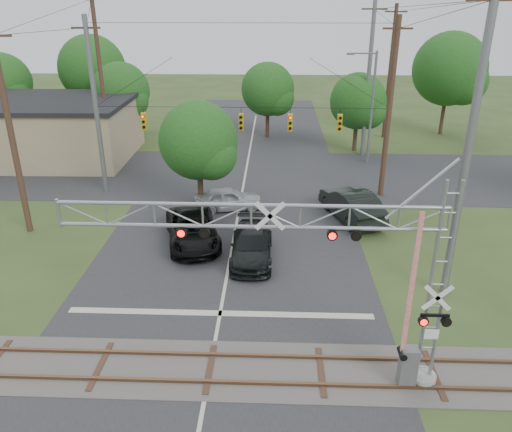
{
  "coord_description": "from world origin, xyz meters",
  "views": [
    {
      "loc": [
        2.21,
        -12.23,
        12.25
      ],
      "look_at": [
        1.45,
        7.5,
        3.7
      ],
      "focal_mm": 35.0,
      "sensor_mm": 36.0,
      "label": 1
    }
  ],
  "objects_px": {
    "streetlight": "(370,102)",
    "traffic_signal_span": "(255,112)",
    "commercial_building": "(7,129)",
    "crossing_gantry": "(325,262)",
    "pickup_black": "(192,230)",
    "sedan_silver": "(228,198)",
    "car_dark": "(252,245)"
  },
  "relations": [
    {
      "from": "pickup_black",
      "to": "sedan_silver",
      "type": "distance_m",
      "value": 5.08
    },
    {
      "from": "sedan_silver",
      "to": "car_dark",
      "type": "bearing_deg",
      "value": -177.41
    },
    {
      "from": "traffic_signal_span",
      "to": "car_dark",
      "type": "xyz_separation_m",
      "value": [
        0.18,
        -9.45,
        -4.88
      ]
    },
    {
      "from": "crossing_gantry",
      "to": "streetlight",
      "type": "xyz_separation_m",
      "value": [
        5.75,
        25.72,
        0.23
      ]
    },
    {
      "from": "traffic_signal_span",
      "to": "sedan_silver",
      "type": "relative_size",
      "value": 4.47
    },
    {
      "from": "sedan_silver",
      "to": "streetlight",
      "type": "distance_m",
      "value": 15.17
    },
    {
      "from": "traffic_signal_span",
      "to": "sedan_silver",
      "type": "xyz_separation_m",
      "value": [
        -1.62,
        -2.96,
        -4.89
      ]
    },
    {
      "from": "traffic_signal_span",
      "to": "car_dark",
      "type": "relative_size",
      "value": 3.76
    },
    {
      "from": "traffic_signal_span",
      "to": "sedan_silver",
      "type": "bearing_deg",
      "value": -118.74
    },
    {
      "from": "pickup_black",
      "to": "commercial_building",
      "type": "height_order",
      "value": "commercial_building"
    },
    {
      "from": "pickup_black",
      "to": "streetlight",
      "type": "height_order",
      "value": "streetlight"
    },
    {
      "from": "commercial_building",
      "to": "car_dark",
      "type": "bearing_deg",
      "value": -40.35
    },
    {
      "from": "crossing_gantry",
      "to": "commercial_building",
      "type": "bearing_deg",
      "value": 132.37
    },
    {
      "from": "traffic_signal_span",
      "to": "streetlight",
      "type": "distance_m",
      "value": 11.41
    },
    {
      "from": "sedan_silver",
      "to": "pickup_black",
      "type": "bearing_deg",
      "value": 149.86
    },
    {
      "from": "crossing_gantry",
      "to": "streetlight",
      "type": "height_order",
      "value": "streetlight"
    },
    {
      "from": "crossing_gantry",
      "to": "car_dark",
      "type": "distance_m",
      "value": 10.13
    },
    {
      "from": "crossing_gantry",
      "to": "sedan_silver",
      "type": "relative_size",
      "value": 2.88
    },
    {
      "from": "pickup_black",
      "to": "sedan_silver",
      "type": "xyz_separation_m",
      "value": [
        1.5,
        4.85,
        -0.06
      ]
    },
    {
      "from": "pickup_black",
      "to": "sedan_silver",
      "type": "relative_size",
      "value": 1.32
    },
    {
      "from": "traffic_signal_span",
      "to": "streetlight",
      "type": "relative_size",
      "value": 2.2
    },
    {
      "from": "streetlight",
      "to": "commercial_building",
      "type": "bearing_deg",
      "value": 178.97
    },
    {
      "from": "car_dark",
      "to": "traffic_signal_span",
      "type": "bearing_deg",
      "value": 90.5
    },
    {
      "from": "traffic_signal_span",
      "to": "pickup_black",
      "type": "xyz_separation_m",
      "value": [
        -3.13,
        -7.81,
        -4.83
      ]
    },
    {
      "from": "car_dark",
      "to": "commercial_building",
      "type": "distance_m",
      "value": 27.44
    },
    {
      "from": "pickup_black",
      "to": "commercial_building",
      "type": "distance_m",
      "value": 23.86
    },
    {
      "from": "commercial_building",
      "to": "crossing_gantry",
      "type": "bearing_deg",
      "value": -48.68
    },
    {
      "from": "car_dark",
      "to": "pickup_black",
      "type": "bearing_deg",
      "value": 153.1
    },
    {
      "from": "crossing_gantry",
      "to": "traffic_signal_span",
      "type": "distance_m",
      "value": 18.62
    },
    {
      "from": "traffic_signal_span",
      "to": "sedan_silver",
      "type": "distance_m",
      "value": 5.94
    },
    {
      "from": "streetlight",
      "to": "traffic_signal_span",
      "type": "bearing_deg",
      "value": -139.69
    },
    {
      "from": "crossing_gantry",
      "to": "commercial_building",
      "type": "xyz_separation_m",
      "value": [
        -23.95,
        26.26,
        -2.25
      ]
    }
  ]
}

